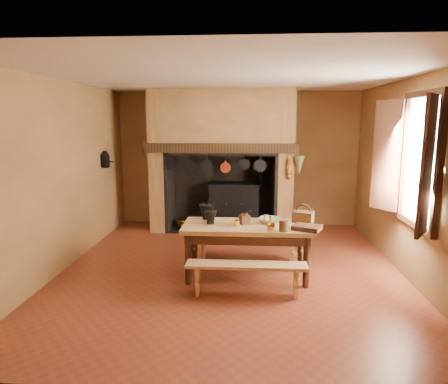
# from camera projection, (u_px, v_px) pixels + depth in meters

# --- Properties ---
(floor) EXTENTS (5.50, 5.50, 0.00)m
(floor) POSITION_uv_depth(u_px,v_px,m) (231.00, 270.00, 5.99)
(floor) COLOR maroon
(floor) RESTS_ON ground
(ceiling) EXTENTS (5.50, 5.50, 0.00)m
(ceiling) POSITION_uv_depth(u_px,v_px,m) (232.00, 77.00, 5.49)
(ceiling) COLOR silver
(ceiling) RESTS_ON back_wall
(back_wall) EXTENTS (5.00, 0.02, 2.80)m
(back_wall) POSITION_uv_depth(u_px,v_px,m) (238.00, 159.00, 8.43)
(back_wall) COLOR olive
(back_wall) RESTS_ON floor
(wall_left) EXTENTS (0.02, 5.50, 2.80)m
(wall_left) POSITION_uv_depth(u_px,v_px,m) (63.00, 176.00, 5.90)
(wall_left) COLOR olive
(wall_left) RESTS_ON floor
(wall_right) EXTENTS (0.02, 5.50, 2.80)m
(wall_right) POSITION_uv_depth(u_px,v_px,m) (410.00, 179.00, 5.57)
(wall_right) COLOR olive
(wall_right) RESTS_ON floor
(wall_front) EXTENTS (5.00, 0.02, 2.80)m
(wall_front) POSITION_uv_depth(u_px,v_px,m) (214.00, 229.00, 3.04)
(wall_front) COLOR olive
(wall_front) RESTS_ON floor
(chimney_breast) EXTENTS (2.95, 0.96, 2.80)m
(chimney_breast) POSITION_uv_depth(u_px,v_px,m) (222.00, 140.00, 7.95)
(chimney_breast) COLOR olive
(chimney_breast) RESTS_ON floor
(iron_range) EXTENTS (1.12, 0.55, 1.60)m
(iron_range) POSITION_uv_depth(u_px,v_px,m) (235.00, 204.00, 8.30)
(iron_range) COLOR black
(iron_range) RESTS_ON floor
(hearth_pans) EXTENTS (0.51, 0.62, 0.20)m
(hearth_pans) POSITION_uv_depth(u_px,v_px,m) (186.00, 224.00, 8.22)
(hearth_pans) COLOR gold
(hearth_pans) RESTS_ON floor
(hanging_pans) EXTENTS (1.92, 0.29, 0.27)m
(hanging_pans) POSITION_uv_depth(u_px,v_px,m) (218.00, 166.00, 7.54)
(hanging_pans) COLOR black
(hanging_pans) RESTS_ON chimney_breast
(onion_string) EXTENTS (0.12, 0.10, 0.46)m
(onion_string) POSITION_uv_depth(u_px,v_px,m) (289.00, 168.00, 7.44)
(onion_string) COLOR #93561B
(onion_string) RESTS_ON chimney_breast
(herb_bunch) EXTENTS (0.20, 0.20, 0.35)m
(herb_bunch) POSITION_uv_depth(u_px,v_px,m) (299.00, 165.00, 7.42)
(herb_bunch) COLOR #5D6932
(herb_bunch) RESTS_ON chimney_breast
(window) EXTENTS (0.39, 1.75, 1.76)m
(window) POSITION_uv_depth(u_px,v_px,m) (412.00, 160.00, 5.13)
(window) COLOR white
(window) RESTS_ON wall_right
(wall_coffee_mill) EXTENTS (0.23, 0.16, 0.31)m
(wall_coffee_mill) POSITION_uv_depth(u_px,v_px,m) (105.00, 158.00, 7.40)
(wall_coffee_mill) COLOR black
(wall_coffee_mill) RESTS_ON wall_left
(work_table) EXTENTS (1.79, 0.79, 0.77)m
(work_table) POSITION_uv_depth(u_px,v_px,m) (247.00, 233.00, 5.59)
(work_table) COLOR tan
(work_table) RESTS_ON floor
(bench_front) EXTENTS (1.53, 0.27, 0.43)m
(bench_front) POSITION_uv_depth(u_px,v_px,m) (246.00, 272.00, 5.04)
(bench_front) COLOR tan
(bench_front) RESTS_ON floor
(bench_back) EXTENTS (1.73, 0.30, 0.49)m
(bench_back) POSITION_uv_depth(u_px,v_px,m) (247.00, 239.00, 6.29)
(bench_back) COLOR tan
(bench_back) RESTS_ON floor
(mortar_large) EXTENTS (0.22, 0.22, 0.37)m
(mortar_large) POSITION_uv_depth(u_px,v_px,m) (207.00, 211.00, 5.86)
(mortar_large) COLOR black
(mortar_large) RESTS_ON work_table
(mortar_small) EXTENTS (0.19, 0.19, 0.32)m
(mortar_small) POSITION_uv_depth(u_px,v_px,m) (211.00, 216.00, 5.61)
(mortar_small) COLOR black
(mortar_small) RESTS_ON work_table
(coffee_grinder) EXTENTS (0.19, 0.17, 0.20)m
(coffee_grinder) POSITION_uv_depth(u_px,v_px,m) (245.00, 219.00, 5.58)
(coffee_grinder) COLOR #361B11
(coffee_grinder) RESTS_ON work_table
(brass_mug_a) EXTENTS (0.09, 0.09, 0.09)m
(brass_mug_a) POSITION_uv_depth(u_px,v_px,m) (237.00, 223.00, 5.46)
(brass_mug_a) COLOR gold
(brass_mug_a) RESTS_ON work_table
(brass_mug_b) EXTENTS (0.10, 0.10, 0.09)m
(brass_mug_b) POSITION_uv_depth(u_px,v_px,m) (269.00, 220.00, 5.64)
(brass_mug_b) COLOR gold
(brass_mug_b) RESTS_ON work_table
(mixing_bowl) EXTENTS (0.35, 0.35, 0.07)m
(mixing_bowl) POSITION_uv_depth(u_px,v_px,m) (269.00, 220.00, 5.66)
(mixing_bowl) COLOR #B5B18B
(mixing_bowl) RESTS_ON work_table
(stoneware_crock) EXTENTS (0.13, 0.13, 0.16)m
(stoneware_crock) POSITION_uv_depth(u_px,v_px,m) (284.00, 226.00, 5.22)
(stoneware_crock) COLOR brown
(stoneware_crock) RESTS_ON work_table
(glass_jar) EXTENTS (0.08, 0.08, 0.12)m
(glass_jar) POSITION_uv_depth(u_px,v_px,m) (266.00, 219.00, 5.60)
(glass_jar) COLOR beige
(glass_jar) RESTS_ON work_table
(wicker_basket) EXTENTS (0.33, 0.28, 0.27)m
(wicker_basket) POSITION_uv_depth(u_px,v_px,m) (303.00, 216.00, 5.69)
(wicker_basket) COLOR #4B2A16
(wicker_basket) RESTS_ON work_table
(wooden_tray) EXTENTS (0.43, 0.38, 0.06)m
(wooden_tray) POSITION_uv_depth(u_px,v_px,m) (307.00, 228.00, 5.30)
(wooden_tray) COLOR #361B11
(wooden_tray) RESTS_ON work_table
(brass_cup) EXTENTS (0.12, 0.12, 0.09)m
(brass_cup) POSITION_uv_depth(u_px,v_px,m) (271.00, 227.00, 5.29)
(brass_cup) COLOR gold
(brass_cup) RESTS_ON work_table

